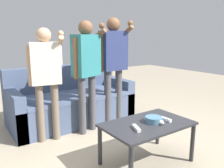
# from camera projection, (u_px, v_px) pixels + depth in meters

# --- Properties ---
(ground_plane) EXTENTS (12.00, 12.00, 0.00)m
(ground_plane) POSITION_uv_depth(u_px,v_px,m) (135.00, 152.00, 2.67)
(ground_plane) COLOR tan
(couch) EXTENTS (1.84, 0.83, 0.85)m
(couch) POSITION_uv_depth(u_px,v_px,m) (71.00, 102.00, 3.62)
(couch) COLOR #475675
(couch) RESTS_ON ground
(coffee_table) EXTENTS (0.91, 0.57, 0.44)m
(coffee_table) POSITION_uv_depth(u_px,v_px,m) (147.00, 128.00, 2.38)
(coffee_table) COLOR #2D2D33
(coffee_table) RESTS_ON ground
(snack_bowl) EXTENTS (0.17, 0.17, 0.06)m
(snack_bowl) POSITION_uv_depth(u_px,v_px,m) (154.00, 120.00, 2.38)
(snack_bowl) COLOR teal
(snack_bowl) RESTS_ON coffee_table
(game_remote_nunchuk) EXTENTS (0.06, 0.09, 0.05)m
(game_remote_nunchuk) POSITION_uv_depth(u_px,v_px,m) (160.00, 122.00, 2.33)
(game_remote_nunchuk) COLOR white
(game_remote_nunchuk) RESTS_ON coffee_table
(player_left) EXTENTS (0.42, 0.34, 1.42)m
(player_left) POSITION_uv_depth(u_px,v_px,m) (46.00, 72.00, 2.81)
(player_left) COLOR #756656
(player_left) RESTS_ON ground
(player_center) EXTENTS (0.48, 0.30, 1.52)m
(player_center) POSITION_uv_depth(u_px,v_px,m) (86.00, 64.00, 3.08)
(player_center) COLOR #47474C
(player_center) RESTS_ON ground
(player_right) EXTENTS (0.47, 0.31, 1.58)m
(player_right) POSITION_uv_depth(u_px,v_px,m) (113.00, 59.00, 3.40)
(player_right) COLOR #47474C
(player_right) RESTS_ON ground
(game_remote_wand_near) EXTENTS (0.11, 0.16, 0.03)m
(game_remote_wand_near) POSITION_uv_depth(u_px,v_px,m) (152.00, 119.00, 2.44)
(game_remote_wand_near) COLOR white
(game_remote_wand_near) RESTS_ON coffee_table
(game_remote_wand_far) EXTENTS (0.05, 0.16, 0.03)m
(game_remote_wand_far) POSITION_uv_depth(u_px,v_px,m) (165.00, 119.00, 2.44)
(game_remote_wand_far) COLOR white
(game_remote_wand_far) RESTS_ON coffee_table
(game_remote_wand_spare) EXTENTS (0.09, 0.16, 0.03)m
(game_remote_wand_spare) POSITION_uv_depth(u_px,v_px,m) (136.00, 128.00, 2.20)
(game_remote_wand_spare) COLOR white
(game_remote_wand_spare) RESTS_ON coffee_table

